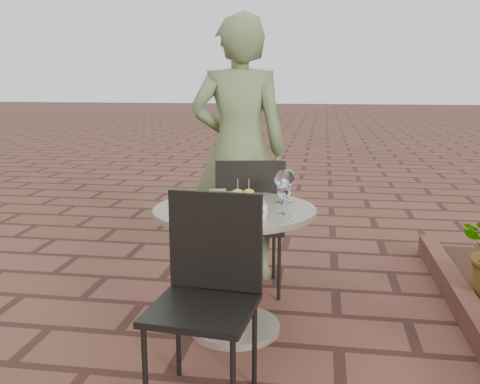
# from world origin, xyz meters

# --- Properties ---
(ground) EXTENTS (60.00, 60.00, 0.00)m
(ground) POSITION_xyz_m (0.00, 0.00, 0.00)
(ground) COLOR #592E23
(ground) RESTS_ON ground
(cafe_table) EXTENTS (0.90, 0.90, 0.73)m
(cafe_table) POSITION_xyz_m (0.24, 0.14, 0.48)
(cafe_table) COLOR gray
(cafe_table) RESTS_ON ground
(chair_far) EXTENTS (0.51, 0.51, 0.93)m
(chair_far) POSITION_xyz_m (0.25, 0.67, 0.55)
(chair_far) COLOR black
(chair_far) RESTS_ON ground
(chair_near) EXTENTS (0.48, 0.48, 0.93)m
(chair_near) POSITION_xyz_m (0.23, -0.49, 0.55)
(chair_near) COLOR black
(chair_near) RESTS_ON ground
(diner) EXTENTS (0.73, 0.53, 1.87)m
(diner) POSITION_xyz_m (0.13, 1.01, 0.93)
(diner) COLOR #566738
(diner) RESTS_ON ground
(plate_salmon) EXTENTS (0.28, 0.28, 0.06)m
(plate_salmon) POSITION_xyz_m (0.11, 0.31, 0.75)
(plate_salmon) COLOR silver
(plate_salmon) RESTS_ON cafe_table
(plate_sliders) EXTENTS (0.29, 0.29, 0.15)m
(plate_sliders) POSITION_xyz_m (0.28, 0.18, 0.76)
(plate_sliders) COLOR silver
(plate_sliders) RESTS_ON cafe_table
(plate_tuna) EXTENTS (0.25, 0.25, 0.03)m
(plate_tuna) POSITION_xyz_m (0.32, -0.11, 0.75)
(plate_tuna) COLOR silver
(plate_tuna) RESTS_ON cafe_table
(wine_glass_right) EXTENTS (0.07, 0.07, 0.17)m
(wine_glass_right) POSITION_xyz_m (0.52, 0.04, 0.85)
(wine_glass_right) COLOR white
(wine_glass_right) RESTS_ON cafe_table
(wine_glass_mid) EXTENTS (0.08, 0.08, 0.19)m
(wine_glass_mid) POSITION_xyz_m (0.49, 0.30, 0.87)
(wine_glass_mid) COLOR white
(wine_glass_mid) RESTS_ON cafe_table
(wine_glass_far) EXTENTS (0.08, 0.08, 0.19)m
(wine_glass_far) POSITION_xyz_m (0.52, 0.35, 0.87)
(wine_glass_far) COLOR white
(wine_glass_far) RESTS_ON cafe_table
(steel_ramekin) EXTENTS (0.07, 0.07, 0.05)m
(steel_ramekin) POSITION_xyz_m (0.02, 0.16, 0.75)
(steel_ramekin) COLOR silver
(steel_ramekin) RESTS_ON cafe_table
(cutlery_set) EXTENTS (0.14, 0.23, 0.00)m
(cutlery_set) POSITION_xyz_m (0.55, -0.05, 0.73)
(cutlery_set) COLOR silver
(cutlery_set) RESTS_ON cafe_table
(planter_curb) EXTENTS (0.12, 3.00, 0.15)m
(planter_curb) POSITION_xyz_m (1.60, 0.30, 0.07)
(planter_curb) COLOR brown
(planter_curb) RESTS_ON ground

